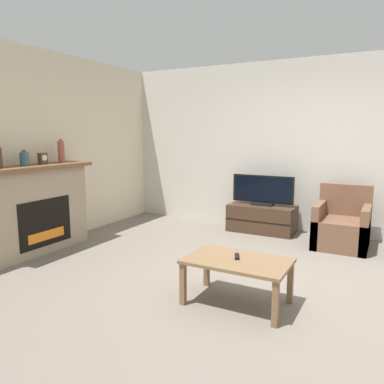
{
  "coord_description": "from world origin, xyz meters",
  "views": [
    {
      "loc": [
        1.0,
        -3.68,
        1.57
      ],
      "look_at": [
        -1.15,
        0.33,
        0.85
      ],
      "focal_mm": 35.0,
      "sensor_mm": 36.0,
      "label": 1
    }
  ],
  "objects": [
    {
      "name": "ground_plane",
      "position": [
        0.0,
        0.0,
        0.0
      ],
      "size": [
        24.0,
        24.0,
        0.0
      ],
      "primitive_type": "plane",
      "color": "slate"
    },
    {
      "name": "wall_back",
      "position": [
        0.0,
        2.33,
        1.35
      ],
      "size": [
        12.0,
        0.06,
        2.7
      ],
      "color": "beige",
      "rests_on": "ground"
    },
    {
      "name": "wall_left",
      "position": [
        -3.31,
        0.0,
        1.35
      ],
      "size": [
        0.06,
        12.0,
        2.7
      ],
      "color": "beige",
      "rests_on": "ground"
    },
    {
      "name": "fireplace",
      "position": [
        -3.09,
        -0.42,
        0.59
      ],
      "size": [
        0.5,
        1.59,
        1.16
      ],
      "color": "tan",
      "rests_on": "ground"
    },
    {
      "name": "mantel_vase_centre_left",
      "position": [
        -3.07,
        -0.54,
        1.25
      ],
      "size": [
        0.11,
        0.11,
        0.21
      ],
      "color": "#385670",
      "rests_on": "fireplace"
    },
    {
      "name": "mantel_vase_right",
      "position": [
        -3.07,
        0.06,
        1.32
      ],
      "size": [
        0.09,
        0.09,
        0.33
      ],
      "color": "#994C3D",
      "rests_on": "fireplace"
    },
    {
      "name": "mantel_clock",
      "position": [
        -3.07,
        -0.26,
        1.24
      ],
      "size": [
        0.08,
        0.11,
        0.15
      ],
      "color": "brown",
      "rests_on": "fireplace"
    },
    {
      "name": "tv_stand",
      "position": [
        -0.78,
        2.0,
        0.22
      ],
      "size": [
        1.04,
        0.52,
        0.43
      ],
      "color": "#422D1E",
      "rests_on": "ground"
    },
    {
      "name": "tv",
      "position": [
        -0.78,
        2.0,
        0.65
      ],
      "size": [
        0.99,
        0.18,
        0.48
      ],
      "color": "black",
      "rests_on": "tv_stand"
    },
    {
      "name": "armchair",
      "position": [
        0.45,
        1.76,
        0.28
      ],
      "size": [
        0.7,
        0.76,
        0.85
      ],
      "color": "brown",
      "rests_on": "ground"
    },
    {
      "name": "coffee_table",
      "position": [
        -0.18,
        -0.6,
        0.37
      ],
      "size": [
        0.94,
        0.58,
        0.43
      ],
      "color": "brown",
      "rests_on": "ground"
    },
    {
      "name": "remote",
      "position": [
        -0.21,
        -0.55,
        0.44
      ],
      "size": [
        0.09,
        0.15,
        0.02
      ],
      "rotation": [
        0.0,
        0.0,
        0.39
      ],
      "color": "black",
      "rests_on": "coffee_table"
    }
  ]
}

